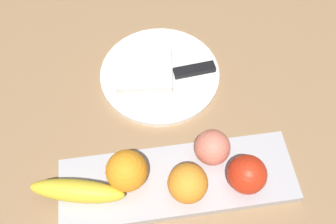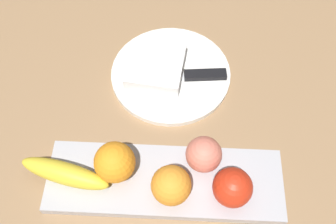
{
  "view_description": "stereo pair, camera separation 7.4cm",
  "coord_description": "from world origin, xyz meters",
  "px_view_note": "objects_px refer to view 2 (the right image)",
  "views": [
    {
      "loc": [
        0.05,
        0.24,
        0.68
      ],
      "look_at": [
        -0.01,
        -0.14,
        0.05
      ],
      "focal_mm": 41.66,
      "sensor_mm": 36.0,
      "label": 1
    },
    {
      "loc": [
        -0.03,
        0.25,
        0.68
      ],
      "look_at": [
        -0.01,
        -0.14,
        0.05
      ],
      "focal_mm": 41.66,
      "sensor_mm": 36.0,
      "label": 2
    }
  ],
  "objects_px": {
    "orange_near_apple": "(171,185)",
    "knife": "(198,75)",
    "orange_near_banana": "(115,162)",
    "folded_napkin": "(156,67)",
    "apple": "(233,187)",
    "banana": "(65,173)",
    "peach": "(204,154)",
    "fruit_tray": "(165,181)",
    "dinner_plate": "(171,74)"
  },
  "relations": [
    {
      "from": "apple",
      "to": "dinner_plate",
      "type": "height_order",
      "value": "apple"
    },
    {
      "from": "apple",
      "to": "orange_near_banana",
      "type": "relative_size",
      "value": 0.94
    },
    {
      "from": "dinner_plate",
      "to": "banana",
      "type": "bearing_deg",
      "value": 55.14
    },
    {
      "from": "orange_near_banana",
      "to": "knife",
      "type": "xyz_separation_m",
      "value": [
        -0.15,
        -0.23,
        -0.04
      ]
    },
    {
      "from": "orange_near_apple",
      "to": "dinner_plate",
      "type": "height_order",
      "value": "orange_near_apple"
    },
    {
      "from": "apple",
      "to": "folded_napkin",
      "type": "height_order",
      "value": "apple"
    },
    {
      "from": "fruit_tray",
      "to": "apple",
      "type": "height_order",
      "value": "apple"
    },
    {
      "from": "fruit_tray",
      "to": "peach",
      "type": "xyz_separation_m",
      "value": [
        -0.07,
        -0.04,
        0.04
      ]
    },
    {
      "from": "peach",
      "to": "fruit_tray",
      "type": "bearing_deg",
      "value": 28.47
    },
    {
      "from": "fruit_tray",
      "to": "orange_near_banana",
      "type": "height_order",
      "value": "orange_near_banana"
    },
    {
      "from": "dinner_plate",
      "to": "apple",
      "type": "bearing_deg",
      "value": 113.25
    },
    {
      "from": "orange_near_apple",
      "to": "peach",
      "type": "xyz_separation_m",
      "value": [
        -0.06,
        -0.06,
        -0.0
      ]
    },
    {
      "from": "orange_near_banana",
      "to": "dinner_plate",
      "type": "bearing_deg",
      "value": -110.47
    },
    {
      "from": "apple",
      "to": "orange_near_banana",
      "type": "height_order",
      "value": "orange_near_banana"
    },
    {
      "from": "dinner_plate",
      "to": "knife",
      "type": "relative_size",
      "value": 1.42
    },
    {
      "from": "apple",
      "to": "orange_near_apple",
      "type": "xyz_separation_m",
      "value": [
        0.1,
        0.0,
        0.0
      ]
    },
    {
      "from": "banana",
      "to": "dinner_plate",
      "type": "bearing_deg",
      "value": -111.16
    },
    {
      "from": "apple",
      "to": "orange_near_apple",
      "type": "bearing_deg",
      "value": 0.64
    },
    {
      "from": "banana",
      "to": "peach",
      "type": "relative_size",
      "value": 2.53
    },
    {
      "from": "fruit_tray",
      "to": "dinner_plate",
      "type": "height_order",
      "value": "fruit_tray"
    },
    {
      "from": "apple",
      "to": "peach",
      "type": "height_order",
      "value": "apple"
    },
    {
      "from": "apple",
      "to": "knife",
      "type": "height_order",
      "value": "apple"
    },
    {
      "from": "orange_near_banana",
      "to": "knife",
      "type": "relative_size",
      "value": 0.41
    },
    {
      "from": "orange_near_apple",
      "to": "knife",
      "type": "relative_size",
      "value": 0.39
    },
    {
      "from": "folded_napkin",
      "to": "dinner_plate",
      "type": "bearing_deg",
      "value": 180.0
    },
    {
      "from": "fruit_tray",
      "to": "orange_near_apple",
      "type": "bearing_deg",
      "value": 117.16
    },
    {
      "from": "apple",
      "to": "folded_napkin",
      "type": "xyz_separation_m",
      "value": [
        0.15,
        -0.27,
        -0.03
      ]
    },
    {
      "from": "orange_near_apple",
      "to": "orange_near_banana",
      "type": "relative_size",
      "value": 0.95
    },
    {
      "from": "folded_napkin",
      "to": "fruit_tray",
      "type": "bearing_deg",
      "value": 97.39
    },
    {
      "from": "folded_napkin",
      "to": "peach",
      "type": "bearing_deg",
      "value": 115.38
    },
    {
      "from": "banana",
      "to": "knife",
      "type": "xyz_separation_m",
      "value": [
        -0.24,
        -0.24,
        -0.02
      ]
    },
    {
      "from": "banana",
      "to": "orange_near_banana",
      "type": "xyz_separation_m",
      "value": [
        -0.09,
        -0.02,
        0.02
      ]
    },
    {
      "from": "orange_near_apple",
      "to": "knife",
      "type": "xyz_separation_m",
      "value": [
        -0.05,
        -0.26,
        -0.04
      ]
    },
    {
      "from": "knife",
      "to": "apple",
      "type": "bearing_deg",
      "value": 97.31
    },
    {
      "from": "peach",
      "to": "apple",
      "type": "bearing_deg",
      "value": 128.9
    },
    {
      "from": "banana",
      "to": "peach",
      "type": "height_order",
      "value": "peach"
    },
    {
      "from": "apple",
      "to": "folded_napkin",
      "type": "relative_size",
      "value": 0.58
    },
    {
      "from": "knife",
      "to": "folded_napkin",
      "type": "bearing_deg",
      "value": -11.42
    },
    {
      "from": "fruit_tray",
      "to": "banana",
      "type": "bearing_deg",
      "value": 1.86
    },
    {
      "from": "apple",
      "to": "knife",
      "type": "distance_m",
      "value": 0.27
    },
    {
      "from": "peach",
      "to": "knife",
      "type": "height_order",
      "value": "peach"
    },
    {
      "from": "apple",
      "to": "banana",
      "type": "distance_m",
      "value": 0.29
    },
    {
      "from": "orange_near_apple",
      "to": "orange_near_banana",
      "type": "height_order",
      "value": "orange_near_banana"
    },
    {
      "from": "orange_near_banana",
      "to": "knife",
      "type": "distance_m",
      "value": 0.27
    },
    {
      "from": "apple",
      "to": "banana",
      "type": "height_order",
      "value": "apple"
    },
    {
      "from": "orange_near_banana",
      "to": "orange_near_apple",
      "type": "bearing_deg",
      "value": 159.9
    },
    {
      "from": "orange_near_apple",
      "to": "orange_near_banana",
      "type": "xyz_separation_m",
      "value": [
        0.1,
        -0.04,
        0.0
      ]
    },
    {
      "from": "fruit_tray",
      "to": "peach",
      "type": "relative_size",
      "value": 6.5
    },
    {
      "from": "folded_napkin",
      "to": "banana",
      "type": "bearing_deg",
      "value": 60.32
    },
    {
      "from": "fruit_tray",
      "to": "folded_napkin",
      "type": "relative_size",
      "value": 3.6
    }
  ]
}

